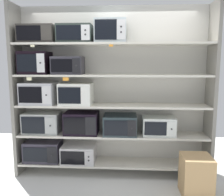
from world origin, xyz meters
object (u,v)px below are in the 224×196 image
at_px(microwave_4, 120,125).
at_px(microwave_7, 76,94).
at_px(microwave_5, 159,126).
at_px(microwave_6, 39,93).
at_px(microwave_8, 35,63).
at_px(microwave_3, 82,123).
at_px(microwave_9, 68,65).
at_px(microwave_2, 42,123).
at_px(microwave_0, 43,151).
at_px(microwave_12, 111,31).
at_px(microwave_11, 75,34).
at_px(microwave_10, 38,34).
at_px(shipping_carton, 196,176).
at_px(microwave_1, 79,153).

bearing_deg(microwave_4, microwave_7, 179.99).
relative_size(microwave_5, microwave_6, 0.96).
xyz_separation_m(microwave_4, microwave_8, (-1.28, 0.00, 0.93)).
bearing_deg(microwave_3, microwave_9, 179.95).
xyz_separation_m(microwave_2, microwave_5, (1.80, 0.00, -0.02)).
relative_size(microwave_2, microwave_9, 1.24).
xyz_separation_m(microwave_7, microwave_9, (-0.12, 0.00, 0.43)).
bearing_deg(microwave_0, microwave_3, -0.02).
height_order(microwave_5, microwave_8, microwave_8).
xyz_separation_m(microwave_0, microwave_9, (0.43, -0.00, 1.34)).
bearing_deg(microwave_6, microwave_12, -0.02).
height_order(microwave_5, microwave_11, microwave_11).
xyz_separation_m(microwave_10, microwave_11, (0.56, -0.00, -0.00)).
xyz_separation_m(microwave_4, microwave_10, (-1.23, -0.00, 1.35)).
distance_m(microwave_11, microwave_12, 0.52).
relative_size(microwave_0, microwave_4, 1.11).
distance_m(microwave_3, microwave_7, 0.46).
distance_m(microwave_4, microwave_11, 1.51).
relative_size(microwave_9, microwave_12, 1.00).
relative_size(microwave_8, shipping_carton, 0.81).
distance_m(microwave_2, microwave_5, 1.80).
bearing_deg(microwave_11, microwave_6, 179.97).
height_order(microwave_6, shipping_carton, microwave_6).
bearing_deg(microwave_6, microwave_1, -0.02).
relative_size(microwave_1, microwave_4, 1.03).
bearing_deg(microwave_8, microwave_4, -0.00).
bearing_deg(microwave_1, microwave_6, 179.98).
relative_size(microwave_0, microwave_9, 1.24).
relative_size(microwave_5, shipping_carton, 0.92).
bearing_deg(microwave_9, microwave_7, -0.04).
bearing_deg(microwave_9, microwave_6, -180.00).
relative_size(microwave_3, microwave_8, 1.19).
bearing_deg(microwave_2, microwave_7, 0.03).
relative_size(microwave_7, microwave_9, 1.07).
bearing_deg(microwave_11, microwave_7, 175.72).
bearing_deg(shipping_carton, microwave_1, 162.06).
height_order(microwave_10, microwave_11, same).
distance_m(microwave_0, microwave_3, 0.78).
relative_size(microwave_1, microwave_9, 1.15).
bearing_deg(microwave_5, microwave_9, 180.00).
bearing_deg(microwave_11, microwave_1, 0.04).
height_order(microwave_4, microwave_8, microwave_8).
bearing_deg(microwave_9, microwave_0, 180.00).
xyz_separation_m(microwave_0, microwave_7, (0.55, -0.00, 0.92)).
xyz_separation_m(microwave_4, shipping_carton, (1.02, -0.54, -0.53)).
xyz_separation_m(microwave_4, microwave_6, (-1.24, 0.00, 0.47)).
xyz_separation_m(microwave_9, microwave_10, (-0.44, -0.00, 0.46)).
height_order(microwave_2, shipping_carton, microwave_2).
bearing_deg(microwave_0, microwave_10, -178.28).
relative_size(microwave_0, shipping_carton, 1.05).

